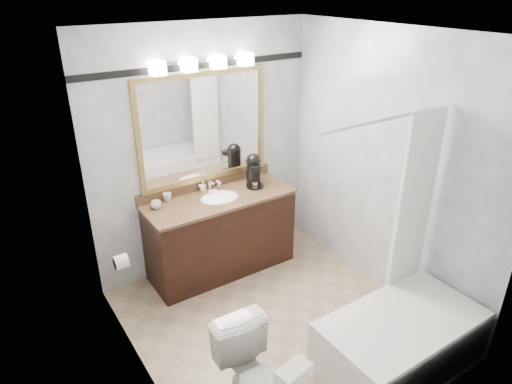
{
  "coord_description": "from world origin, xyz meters",
  "views": [
    {
      "loc": [
        -1.95,
        -2.61,
        2.84
      ],
      "look_at": [
        -0.0,
        0.35,
        1.17
      ],
      "focal_mm": 32.0,
      "sensor_mm": 36.0,
      "label": 1
    }
  ],
  "objects": [
    {
      "name": "cup_left",
      "position": [
        -0.62,
        1.14,
        0.89
      ],
      "size": [
        0.12,
        0.12,
        0.07
      ],
      "primitive_type": "imported",
      "rotation": [
        0.0,
        0.0,
        -0.34
      ],
      "color": "white",
      "rests_on": "vanity"
    },
    {
      "name": "soap_bar",
      "position": [
        -0.01,
        1.13,
        0.86
      ],
      "size": [
        0.1,
        0.07,
        0.03
      ],
      "primitive_type": "cube",
      "rotation": [
        0.0,
        0.0,
        -0.15
      ],
      "color": "beige",
      "rests_on": "vanity"
    },
    {
      "name": "soap_bottle_a",
      "position": [
        -0.07,
        1.23,
        0.9
      ],
      "size": [
        0.05,
        0.05,
        0.11
      ],
      "primitive_type": "imported",
      "rotation": [
        0.0,
        0.0,
        -0.09
      ],
      "color": "white",
      "rests_on": "vanity"
    },
    {
      "name": "bathtub",
      "position": [
        0.55,
        -0.9,
        0.28
      ],
      "size": [
        1.3,
        0.75,
        1.96
      ],
      "color": "white",
      "rests_on": "ground"
    },
    {
      "name": "vanity_light_bar",
      "position": [
        0.0,
        1.23,
        2.13
      ],
      "size": [
        1.02,
        0.14,
        0.12
      ],
      "color": "silver",
      "rests_on": "room"
    },
    {
      "name": "mirror",
      "position": [
        0.0,
        1.28,
        1.5
      ],
      "size": [
        1.4,
        0.04,
        1.1
      ],
      "color": "#A6884B",
      "rests_on": "room"
    },
    {
      "name": "cup_right",
      "position": [
        -0.46,
        1.23,
        0.89
      ],
      "size": [
        0.11,
        0.11,
        0.08
      ],
      "primitive_type": "imported",
      "rotation": [
        0.0,
        0.0,
        -0.36
      ],
      "color": "white",
      "rests_on": "vanity"
    },
    {
      "name": "vanity",
      "position": [
        0.0,
        1.02,
        0.44
      ],
      "size": [
        1.53,
        0.58,
        0.97
      ],
      "color": "black",
      "rests_on": "ground"
    },
    {
      "name": "accent_stripe",
      "position": [
        0.0,
        1.29,
        2.1
      ],
      "size": [
        2.4,
        0.01,
        0.06
      ],
      "primitive_type": "cube",
      "color": "black",
      "rests_on": "room"
    },
    {
      "name": "tissue_box",
      "position": [
        -0.71,
        -1.12,
        0.78
      ],
      "size": [
        0.23,
        0.15,
        0.09
      ],
      "primitive_type": "cube",
      "rotation": [
        0.0,
        0.0,
        0.17
      ],
      "color": "white",
      "rests_on": "toilet"
    },
    {
      "name": "tp_roll",
      "position": [
        -1.14,
        0.66,
        0.7
      ],
      "size": [
        0.11,
        0.12,
        0.12
      ],
      "primitive_type": "cylinder",
      "rotation": [
        0.0,
        1.57,
        0.0
      ],
      "color": "white",
      "rests_on": "room"
    },
    {
      "name": "room",
      "position": [
        0.0,
        0.0,
        1.25
      ],
      "size": [
        2.42,
        2.62,
        2.52
      ],
      "color": "#9D856A",
      "rests_on": "ground"
    },
    {
      "name": "coffee_maker",
      "position": [
        0.45,
        1.08,
        1.03
      ],
      "size": [
        0.19,
        0.22,
        0.35
      ],
      "rotation": [
        0.0,
        0.0,
        -0.36
      ],
      "color": "black",
      "rests_on": "vanity"
    }
  ]
}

